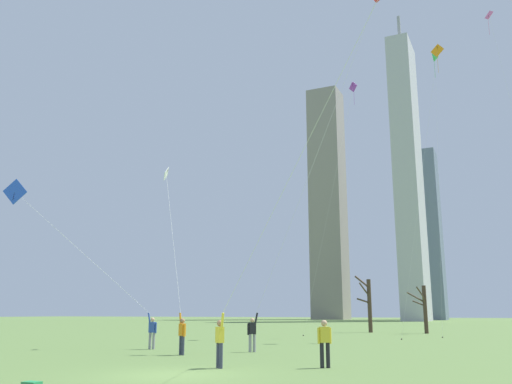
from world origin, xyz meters
name	(u,v)px	position (x,y,z in m)	size (l,w,h in m)	color
ground_plane	(174,375)	(0.00, 0.00, 0.00)	(400.00, 400.00, 0.00)	#5B7A3D
kite_flyer_midfield_left_white	(180,312)	(-4.59, 7.37, 1.91)	(4.77, 5.16, 10.43)	#33384C
kite_flyer_foreground_left_red	(271,283)	(-1.35, 10.64, 3.34)	(6.45, 6.20, 21.53)	gray
kite_flyer_midfield_center_blue	(115,293)	(-9.64, 8.77, 2.92)	(8.42, 3.50, 9.28)	gray
kite_flyer_far_back_yellow	(248,282)	(1.79, 1.51, 2.86)	(13.01, 8.01, 17.28)	#33384C
bystander_watching_nearby	(325,341)	(3.56, 4.05, 0.90)	(0.43, 0.36, 1.62)	black
distant_kite_drifting_right_green	(436,73)	(5.10, 34.42, 23.49)	(0.87, 5.52, 26.03)	green
distant_kite_high_overhead_purple	(347,115)	(-1.74, 28.33, 18.36)	(5.57, 0.65, 21.29)	purple
distant_kite_low_near_trees_pink	(495,41)	(10.29, 30.08, 23.49)	(3.33, 1.81, 26.45)	pink
distant_kite_drifting_left_orange	(434,77)	(5.68, 26.76, 19.87)	(4.37, 1.49, 22.54)	orange
bare_tree_far_right_edge	(424,308)	(2.17, 38.20, 2.33)	(1.72, 1.71, 4.34)	#423326
bare_tree_left_of_center	(369,303)	(-3.14, 38.80, 2.80)	(1.78, 1.99, 5.51)	#423326
skyline_squat_block	(408,175)	(-10.13, 113.41, 33.68)	(5.34, 11.65, 75.22)	#B2B2B7
skyline_tall_tower	(423,234)	(-10.85, 136.04, 22.65)	(9.63, 8.21, 45.29)	slate
skyline_mid_tower_right	(328,201)	(-36.66, 134.57, 33.66)	(9.18, 8.46, 67.31)	gray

